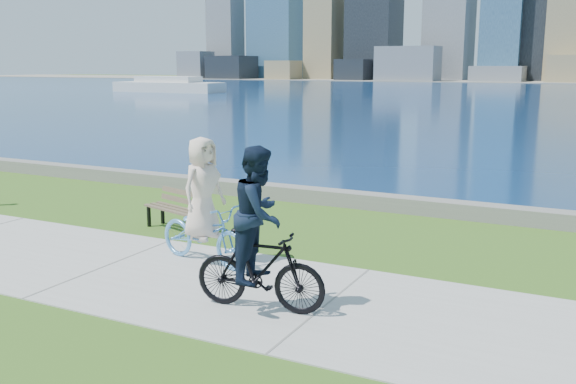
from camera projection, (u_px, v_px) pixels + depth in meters
name	position (u px, v px, depth m)	size (l,w,h in m)	color
ground	(108.00, 266.00, 10.76)	(320.00, 320.00, 0.00)	#315717
concrete_path	(107.00, 266.00, 10.76)	(80.00, 3.50, 0.02)	#A3A39E
seawall	(279.00, 192.00, 16.16)	(90.00, 0.50, 0.35)	slate
bay_water	(543.00, 94.00, 73.78)	(320.00, 131.00, 0.01)	navy
far_shore	(574.00, 81.00, 124.54)	(320.00, 30.00, 0.12)	gray
ferry_near	(168.00, 86.00, 78.01)	(14.07, 4.02, 1.91)	silver
park_bench	(178.00, 207.00, 13.05)	(1.63, 0.95, 0.80)	black
cyclist_woman	(204.00, 217.00, 10.75)	(1.07, 2.07, 2.15)	#60A8EA
cyclist_man	(259.00, 243.00, 8.64)	(0.79, 1.92, 2.27)	black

